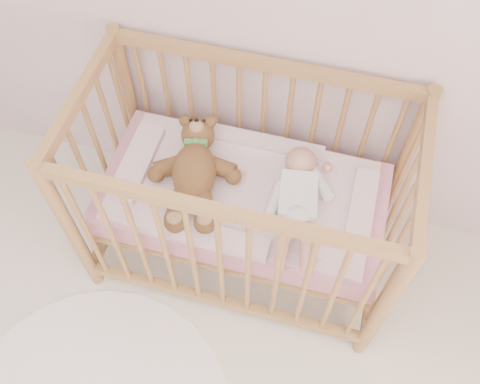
% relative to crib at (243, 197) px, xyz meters
% --- Properties ---
extents(crib, '(1.36, 0.76, 1.00)m').
position_rel_crib_xyz_m(crib, '(0.00, 0.00, 0.00)').
color(crib, '#AE7B4A').
rests_on(crib, floor).
extents(mattress, '(1.22, 0.62, 0.13)m').
position_rel_crib_xyz_m(mattress, '(0.00, 0.00, -0.01)').
color(mattress, pink).
rests_on(mattress, crib).
extents(blanket, '(1.10, 0.58, 0.06)m').
position_rel_crib_xyz_m(blanket, '(0.00, 0.00, 0.06)').
color(blanket, pink).
rests_on(blanket, mattress).
extents(baby, '(0.37, 0.62, 0.14)m').
position_rel_crib_xyz_m(baby, '(0.24, -0.02, 0.14)').
color(baby, white).
rests_on(baby, blanket).
extents(teddy_bear, '(0.53, 0.66, 0.16)m').
position_rel_crib_xyz_m(teddy_bear, '(-0.21, -0.02, 0.15)').
color(teddy_bear, brown).
rests_on(teddy_bear, blanket).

